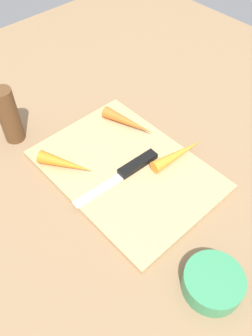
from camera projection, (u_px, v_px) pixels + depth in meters
ground_plane at (126, 172)px, 0.71m from camera, size 1.40×1.40×0.00m
cutting_board at (126, 170)px, 0.71m from camera, size 0.36×0.26×0.01m
knife at (133, 167)px, 0.70m from camera, size 0.03×0.20×0.01m
carrot_longest at (179, 154)px, 0.71m from camera, size 0.04×0.13×0.03m
carrot_medium at (129, 122)px, 0.77m from camera, size 0.13×0.06×0.03m
carrot_shortest at (66, 164)px, 0.69m from camera, size 0.12×0.08×0.03m
small_bowl at (213, 283)px, 0.54m from camera, size 0.10×0.10×0.04m
pepper_grinder at (9, 116)px, 0.73m from camera, size 0.04×0.04×0.13m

